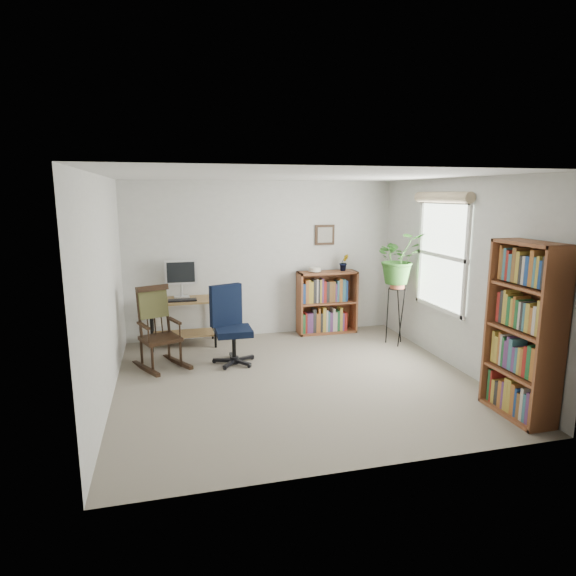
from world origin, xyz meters
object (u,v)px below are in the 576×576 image
object	(u,v)px
office_chair	(234,325)
rocking_chair	(160,328)
desk	(183,322)
low_bookshelf	(327,302)
tall_bookshelf	(524,331)

from	to	relation	value
office_chair	rocking_chair	distance (m)	0.93
desk	low_bookshelf	size ratio (longest dim) A/B	0.97
tall_bookshelf	desk	bearing A→B (deg)	135.22
tall_bookshelf	low_bookshelf	bearing A→B (deg)	105.64
desk	tall_bookshelf	xyz separation A→B (m)	(3.18, -3.16, 0.53)
desk	tall_bookshelf	world-z (taller)	tall_bookshelf
office_chair	tall_bookshelf	size ratio (longest dim) A/B	0.60
desk	office_chair	world-z (taller)	office_chair
office_chair	tall_bookshelf	bearing A→B (deg)	-60.27
desk	office_chair	distance (m)	1.15
desk	office_chair	xyz separation A→B (m)	(0.61, -0.96, 0.18)
office_chair	low_bookshelf	size ratio (longest dim) A/B	1.05
desk	office_chair	bearing A→B (deg)	-57.39
desk	low_bookshelf	xyz separation A→B (m)	(2.26, 0.12, 0.15)
low_bookshelf	tall_bookshelf	size ratio (longest dim) A/B	0.57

